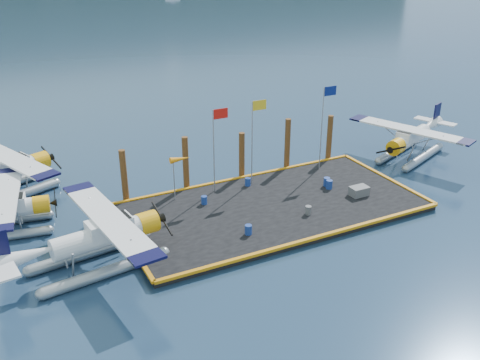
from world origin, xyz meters
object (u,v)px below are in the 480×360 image
(drum_1, at_px, (308,210))
(seaplane_d, at_px, (410,141))
(drum_4, at_px, (327,182))
(flagpole_blue, at_px, (325,116))
(drum_5, at_px, (248,182))
(drum_0, at_px, (204,200))
(seaplane_b, at_px, (2,212))
(drum_3, at_px, (248,230))
(seaplane_a, at_px, (103,239))
(piling_2, at_px, (242,157))
(windsock, at_px, (180,160))
(crate, at_px, (359,191))
(piling_1, at_px, (186,165))
(drum_2, at_px, (329,184))
(seaplane_c, at_px, (5,174))
(flagpole_yellow, at_px, (255,130))
(piling_0, at_px, (124,178))
(piling_4, at_px, (329,139))
(piling_3, at_px, (287,145))
(flagpole_red, at_px, (216,138))

(drum_1, bearing_deg, seaplane_d, 21.20)
(drum_4, distance_m, flagpole_blue, 5.18)
(drum_4, distance_m, drum_5, 5.74)
(seaplane_d, xyz_separation_m, drum_0, (-18.95, -0.79, -0.91))
(seaplane_b, relative_size, drum_0, 16.33)
(drum_1, relative_size, drum_3, 0.93)
(seaplane_a, xyz_separation_m, piling_2, (12.17, 6.93, 0.24))
(windsock, bearing_deg, crate, -25.01)
(drum_0, relative_size, windsock, 0.18)
(seaplane_d, bearing_deg, piling_2, 58.69)
(seaplane_d, height_order, crate, seaplane_d)
(crate, height_order, flagpole_blue, flagpole_blue)
(flagpole_blue, bearing_deg, drum_5, -177.69)
(piling_1, bearing_deg, drum_5, -24.84)
(drum_2, distance_m, windsock, 10.89)
(drum_5, bearing_deg, seaplane_c, 155.81)
(drum_0, height_order, drum_2, drum_2)
(drum_2, height_order, piling_1, piling_1)
(drum_1, height_order, piling_1, piling_1)
(flagpole_yellow, distance_m, piling_2, 3.07)
(seaplane_b, bearing_deg, piling_0, 102.69)
(crate, bearing_deg, windsock, 154.99)
(seaplane_a, xyz_separation_m, piling_1, (7.67, 6.93, 0.44))
(drum_5, xyz_separation_m, piling_4, (8.46, 1.87, 1.30))
(flagpole_blue, relative_size, piling_3, 1.51)
(seaplane_c, xyz_separation_m, drum_1, (17.09, -12.79, -0.97))
(seaplane_d, relative_size, drum_2, 15.74)
(drum_0, relative_size, drum_3, 0.93)
(drum_2, bearing_deg, flagpole_yellow, 141.91)
(drum_2, bearing_deg, drum_3, -158.93)
(piling_3, bearing_deg, drum_0, -159.50)
(drum_1, relative_size, piling_4, 0.14)
(drum_1, height_order, flagpole_red, flagpole_red)
(drum_0, xyz_separation_m, piling_0, (-4.50, 3.18, 1.31))
(windsock, bearing_deg, drum_3, -74.77)
(seaplane_d, bearing_deg, drum_0, 70.45)
(drum_0, xyz_separation_m, piling_2, (4.50, 3.18, 1.21))
(drum_5, xyz_separation_m, flagpole_yellow, (0.67, 0.27, 3.82))
(windsock, xyz_separation_m, piling_1, (1.03, 1.60, -1.13))
(seaplane_b, relative_size, drum_5, 15.80)
(drum_1, bearing_deg, seaplane_b, 158.06)
(piling_1, bearing_deg, piling_0, 180.00)
(drum_5, bearing_deg, drum_1, -76.05)
(drum_5, relative_size, piling_2, 0.16)
(seaplane_c, relative_size, drum_2, 16.38)
(drum_3, bearing_deg, drum_2, 21.07)
(piling_0, relative_size, piling_4, 1.00)
(piling_0, height_order, piling_4, same)
(crate, xyz_separation_m, piling_3, (-1.73, 6.85, 1.43))
(flagpole_yellow, bearing_deg, seaplane_b, 176.10)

